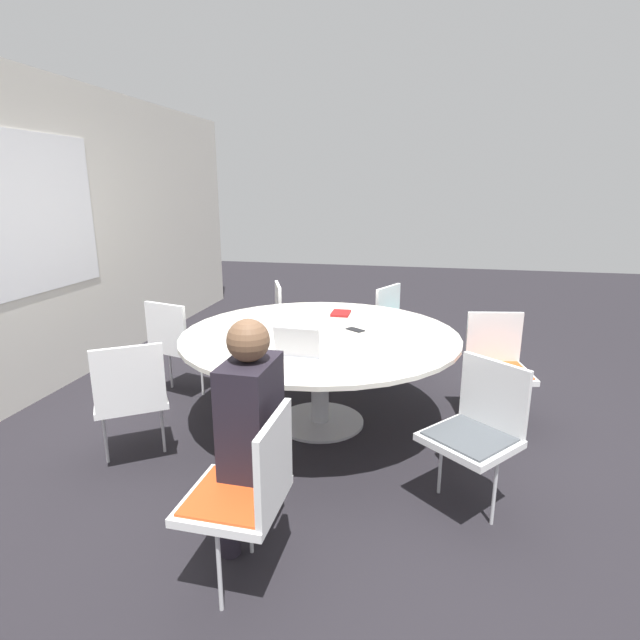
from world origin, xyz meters
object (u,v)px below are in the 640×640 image
(chair_6, at_px, (130,392))
(chair_2, at_px, (497,361))
(chair_0, at_px, (248,487))
(chair_4, at_px, (291,318))
(chair_5, at_px, (178,340))
(coffee_cup, at_px, (325,316))
(person_0, at_px, (248,420))
(handbag, at_px, (490,388))
(laptop, at_px, (299,349))
(chair_3, at_px, (399,323))
(chair_1, at_px, (478,425))
(spiral_notebook, at_px, (341,313))
(cell_phone, at_px, (355,330))

(chair_6, bearing_deg, chair_2, -9.08)
(chair_0, relative_size, chair_6, 1.00)
(chair_6, bearing_deg, chair_4, 41.49)
(chair_5, height_order, coffee_cup, chair_5)
(chair_4, distance_m, chair_6, 2.10)
(chair_6, relative_size, person_0, 0.71)
(chair_0, distance_m, chair_5, 2.35)
(handbag, bearing_deg, laptop, 131.37)
(chair_3, bearing_deg, chair_0, 15.81)
(chair_1, height_order, chair_5, same)
(laptop, xyz_separation_m, spiral_notebook, (1.14, -0.08, -0.04))
(chair_4, xyz_separation_m, coffee_cup, (-0.88, -0.52, 0.27))
(cell_phone, bearing_deg, chair_1, -139.20)
(chair_3, bearing_deg, chair_2, 65.84)
(chair_4, height_order, person_0, person_0)
(chair_2, height_order, spiral_notebook, chair_2)
(chair_3, distance_m, chair_4, 1.07)
(cell_phone, bearing_deg, handbag, -65.23)
(chair_5, xyz_separation_m, chair_6, (-1.10, -0.24, 0.00))
(chair_5, height_order, spiral_notebook, chair_5)
(chair_6, distance_m, spiral_notebook, 1.80)
(chair_1, height_order, coffee_cup, chair_1)
(chair_2, distance_m, spiral_notebook, 1.30)
(chair_0, height_order, chair_6, same)
(person_0, distance_m, coffee_cup, 1.75)
(person_0, distance_m, laptop, 0.85)
(cell_phone, bearing_deg, chair_6, 125.35)
(coffee_cup, bearing_deg, chair_5, 92.20)
(chair_3, bearing_deg, handbag, 78.52)
(person_0, bearing_deg, chair_0, -161.06)
(chair_2, distance_m, person_0, 2.19)
(laptop, distance_m, spiral_notebook, 1.14)
(chair_0, relative_size, handbag, 2.34)
(chair_3, xyz_separation_m, coffee_cup, (-0.89, 0.55, 0.27))
(handbag, bearing_deg, person_0, 145.66)
(chair_0, bearing_deg, chair_6, 54.31)
(laptop, bearing_deg, chair_5, -31.72)
(person_0, relative_size, spiral_notebook, 5.65)
(chair_1, distance_m, chair_5, 2.62)
(chair_5, bearing_deg, chair_6, -62.20)
(chair_2, height_order, chair_6, same)
(chair_6, distance_m, handbag, 2.81)
(chair_5, relative_size, cell_phone, 5.45)
(chair_0, relative_size, chair_3, 1.00)
(chair_2, height_order, laptop, laptop)
(chair_2, xyz_separation_m, spiral_notebook, (0.28, 1.25, 0.24))
(chair_4, bearing_deg, chair_0, -10.10)
(chair_0, relative_size, chair_2, 1.00)
(chair_6, distance_m, coffee_cup, 1.58)
(chair_5, bearing_deg, chair_3, 42.88)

